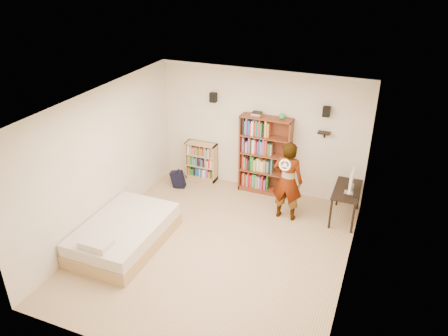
{
  "coord_description": "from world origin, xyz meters",
  "views": [
    {
      "loc": [
        2.53,
        -5.84,
        4.84
      ],
      "look_at": [
        -0.07,
        0.6,
        1.34
      ],
      "focal_mm": 35.0,
      "sensor_mm": 36.0,
      "label": 1
    }
  ],
  "objects_px": {
    "computer_desk": "(345,204)",
    "daybed": "(124,231)",
    "low_bookshelf": "(201,161)",
    "person": "(287,181)",
    "tall_bookshelf": "(265,156)"
  },
  "relations": [
    {
      "from": "computer_desk",
      "to": "daybed",
      "type": "relative_size",
      "value": 0.49
    },
    {
      "from": "low_bookshelf",
      "to": "person",
      "type": "height_order",
      "value": "person"
    },
    {
      "from": "person",
      "to": "computer_desk",
      "type": "bearing_deg",
      "value": -159.8
    },
    {
      "from": "daybed",
      "to": "computer_desk",
      "type": "bearing_deg",
      "value": 33.69
    },
    {
      "from": "low_bookshelf",
      "to": "daybed",
      "type": "relative_size",
      "value": 0.45
    },
    {
      "from": "tall_bookshelf",
      "to": "low_bookshelf",
      "type": "relative_size",
      "value": 1.93
    },
    {
      "from": "low_bookshelf",
      "to": "daybed",
      "type": "bearing_deg",
      "value": -94.67
    },
    {
      "from": "tall_bookshelf",
      "to": "computer_desk",
      "type": "relative_size",
      "value": 1.77
    },
    {
      "from": "low_bookshelf",
      "to": "computer_desk",
      "type": "bearing_deg",
      "value": -8.03
    },
    {
      "from": "tall_bookshelf",
      "to": "person",
      "type": "height_order",
      "value": "tall_bookshelf"
    },
    {
      "from": "computer_desk",
      "to": "person",
      "type": "xyz_separation_m",
      "value": [
        -1.1,
        -0.39,
        0.48
      ]
    },
    {
      "from": "tall_bookshelf",
      "to": "computer_desk",
      "type": "bearing_deg",
      "value": -13.78
    },
    {
      "from": "low_bookshelf",
      "to": "daybed",
      "type": "height_order",
      "value": "low_bookshelf"
    },
    {
      "from": "computer_desk",
      "to": "person",
      "type": "height_order",
      "value": "person"
    },
    {
      "from": "low_bookshelf",
      "to": "person",
      "type": "xyz_separation_m",
      "value": [
        2.24,
        -0.86,
        0.37
      ]
    }
  ]
}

